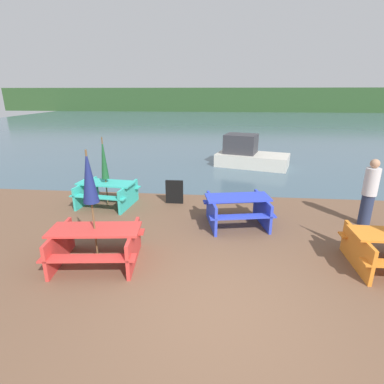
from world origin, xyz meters
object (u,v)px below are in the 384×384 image
(picnic_table_teal, at_px, (107,191))
(picnic_table_blue, at_px, (237,208))
(picnic_table_red, at_px, (96,242))
(boat, at_px, (249,155))
(person, at_px, (369,193))
(umbrella_navy, at_px, (89,178))
(umbrella_darkgreen, at_px, (104,159))
(signboard, at_px, (174,192))

(picnic_table_teal, bearing_deg, picnic_table_blue, -15.17)
(picnic_table_blue, xyz_separation_m, picnic_table_teal, (-3.95, 1.07, -0.02))
(picnic_table_blue, bearing_deg, picnic_table_red, -143.94)
(boat, bearing_deg, person, -51.96)
(umbrella_navy, xyz_separation_m, person, (6.34, 2.46, -0.93))
(boat, relative_size, person, 2.03)
(picnic_table_red, distance_m, picnic_table_blue, 3.66)
(umbrella_darkgreen, relative_size, umbrella_navy, 0.90)
(umbrella_darkgreen, bearing_deg, boat, 49.91)
(picnic_table_blue, height_order, signboard, picnic_table_blue)
(signboard, bearing_deg, umbrella_darkgreen, -170.10)
(boat, xyz_separation_m, person, (2.52, -6.47, 0.37))
(picnic_table_blue, xyz_separation_m, person, (3.38, 0.31, 0.42))
(person, bearing_deg, umbrella_darkgreen, 174.06)
(picnic_table_teal, xyz_separation_m, person, (7.32, -0.76, 0.44))
(umbrella_navy, bearing_deg, boat, 66.86)
(picnic_table_red, height_order, umbrella_navy, umbrella_navy)
(umbrella_navy, distance_m, boat, 9.80)
(boat, bearing_deg, picnic_table_teal, -113.34)
(umbrella_darkgreen, xyz_separation_m, boat, (4.80, 5.71, -0.95))
(picnic_table_red, relative_size, picnic_table_blue, 1.03)
(picnic_table_teal, bearing_deg, picnic_table_red, -72.99)
(signboard, bearing_deg, picnic_table_teal, -170.10)
(picnic_table_red, bearing_deg, picnic_table_blue, 36.06)
(picnic_table_red, xyz_separation_m, umbrella_navy, (0.00, -0.00, 1.37))
(person, height_order, signboard, person)
(picnic_table_red, relative_size, boat, 0.53)
(picnic_table_blue, relative_size, umbrella_darkgreen, 0.89)
(boat, height_order, signboard, boat)
(picnic_table_red, height_order, picnic_table_teal, picnic_table_red)
(picnic_table_red, xyz_separation_m, signboard, (1.07, 3.59, -0.08))
(boat, relative_size, signboard, 4.83)
(picnic_table_blue, xyz_separation_m, umbrella_navy, (-2.96, -2.16, 1.35))
(picnic_table_red, relative_size, person, 1.09)
(picnic_table_blue, bearing_deg, picnic_table_teal, 164.83)
(picnic_table_teal, relative_size, person, 1.04)
(picnic_table_red, distance_m, signboard, 3.74)
(boat, bearing_deg, signboard, -100.44)
(picnic_table_red, xyz_separation_m, umbrella_darkgreen, (-0.99, 3.23, 1.02))
(picnic_table_red, relative_size, umbrella_darkgreen, 0.91)
(umbrella_darkgreen, xyz_separation_m, person, (7.32, -0.76, -0.58))
(picnic_table_blue, bearing_deg, umbrella_navy, -143.94)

